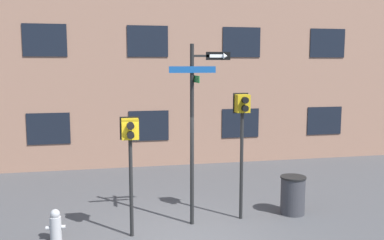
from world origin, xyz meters
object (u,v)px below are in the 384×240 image
at_px(fire_hydrant, 56,225).
at_px(trash_bin, 293,195).
at_px(street_sign_pole, 195,118).
at_px(pedestrian_signal_left, 130,142).
at_px(pedestrian_signal_right, 242,121).

relative_size(fire_hydrant, trash_bin, 0.72).
relative_size(street_sign_pole, fire_hydrant, 6.11).
bearing_deg(pedestrian_signal_left, trash_bin, 8.48).
bearing_deg(fire_hydrant, pedestrian_signal_left, -3.46).
height_order(street_sign_pole, trash_bin, street_sign_pole).
relative_size(pedestrian_signal_left, trash_bin, 2.73).
bearing_deg(street_sign_pole, pedestrian_signal_right, 5.17).
xyz_separation_m(pedestrian_signal_right, trash_bin, (1.36, 0.07, -1.88)).
bearing_deg(street_sign_pole, pedestrian_signal_left, -164.09).
height_order(pedestrian_signal_left, fire_hydrant, pedestrian_signal_left).
distance_m(street_sign_pole, trash_bin, 3.21).
xyz_separation_m(street_sign_pole, pedestrian_signal_right, (1.14, 0.10, -0.12)).
distance_m(street_sign_pole, pedestrian_signal_right, 1.15).
xyz_separation_m(pedestrian_signal_right, fire_hydrant, (-4.21, -0.43, -2.03)).
bearing_deg(fire_hydrant, street_sign_pole, 6.11).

